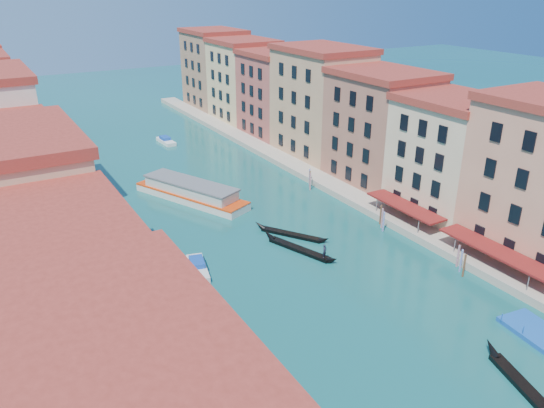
% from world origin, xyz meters
% --- Properties ---
extents(right_bank_palazzos, '(12.80, 128.40, 21.00)m').
position_xyz_m(right_bank_palazzos, '(30.00, 65.00, 9.75)').
color(right_bank_palazzos, '#A94D43').
rests_on(right_bank_palazzos, ground).
extents(quay, '(4.00, 140.00, 1.00)m').
position_xyz_m(quay, '(22.00, 65.00, 0.50)').
color(quay, '#A99F88').
rests_on(quay, ground).
extents(restaurant_awnings, '(3.20, 44.55, 3.12)m').
position_xyz_m(restaurant_awnings, '(22.19, 23.00, 2.99)').
color(restaurant_awnings, maroon).
rests_on(restaurant_awnings, ground).
extents(mooring_poles_right, '(1.44, 54.24, 3.20)m').
position_xyz_m(mooring_poles_right, '(19.10, 28.80, 1.30)').
color(mooring_poles_right, '#52351C').
rests_on(mooring_poles_right, ground).
extents(vaporetto_near, '(8.77, 18.61, 2.70)m').
position_xyz_m(vaporetto_near, '(-14.00, 19.18, 1.22)').
color(vaporetto_near, white).
rests_on(vaporetto_near, ground).
extents(vaporetto_far, '(12.55, 20.41, 3.02)m').
position_xyz_m(vaporetto_far, '(-0.09, 62.86, 1.36)').
color(vaporetto_far, silver).
rests_on(vaporetto_far, ground).
extents(gondola_fore, '(4.97, 11.74, 2.43)m').
position_xyz_m(gondola_fore, '(5.39, 39.92, 0.41)').
color(gondola_fore, black).
rests_on(gondola_fore, ground).
extents(gondola_right, '(4.60, 12.43, 2.54)m').
position_xyz_m(gondola_right, '(8.11, 8.54, 0.49)').
color(gondola_right, black).
rests_on(gondola_right, ground).
extents(gondola_far, '(7.04, 9.92, 1.61)m').
position_xyz_m(gondola_far, '(6.66, 44.27, 0.33)').
color(gondola_far, black).
rests_on(gondola_far, ground).
extents(motorboat_mid, '(3.43, 6.57, 1.30)m').
position_xyz_m(motorboat_mid, '(-7.83, 41.78, 0.51)').
color(motorboat_mid, silver).
rests_on(motorboat_mid, ground).
extents(motorboat_far, '(2.34, 6.46, 1.32)m').
position_xyz_m(motorboat_far, '(7.21, 95.13, 0.51)').
color(motorboat_far, white).
rests_on(motorboat_far, ground).
extents(blue_dock, '(4.57, 6.29, 0.49)m').
position_xyz_m(blue_dock, '(16.18, 14.06, 0.24)').
color(blue_dock, '#1653AF').
rests_on(blue_dock, ground).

